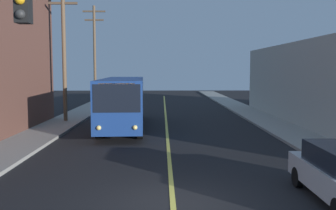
{
  "coord_description": "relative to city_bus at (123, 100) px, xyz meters",
  "views": [
    {
      "loc": [
        -0.3,
        -10.55,
        3.74
      ],
      "look_at": [
        0.0,
        8.64,
        2.0
      ],
      "focal_mm": 41.26,
      "sensor_mm": 36.0,
      "label": 1
    }
  ],
  "objects": [
    {
      "name": "utility_pole_far",
      "position": [
        -4.69,
        16.78,
        4.04
      ],
      "size": [
        2.4,
        0.28,
        10.39
      ],
      "color": "brown",
      "rests_on": "sidewalk_left"
    },
    {
      "name": "city_bus",
      "position": [
        0.0,
        0.0,
        0.0
      ],
      "size": [
        3.11,
        12.24,
        3.2
      ],
      "color": "navy",
      "rests_on": "ground"
    },
    {
      "name": "utility_pole_mid",
      "position": [
        -4.36,
        2.45,
        3.68
      ],
      "size": [
        2.4,
        0.28,
        9.71
      ],
      "color": "brown",
      "rests_on": "sidewalk_left"
    },
    {
      "name": "sidewalk_left",
      "position": [
        -4.44,
        -4.38,
        -1.74
      ],
      "size": [
        2.5,
        90.0,
        0.15
      ],
      "primitive_type": "cube",
      "color": "gray",
      "rests_on": "ground"
    },
    {
      "name": "sidewalk_right",
      "position": [
        10.06,
        -4.38,
        -1.74
      ],
      "size": [
        2.5,
        90.0,
        0.15
      ],
      "primitive_type": "cube",
      "color": "gray",
      "rests_on": "ground"
    },
    {
      "name": "lane_stripe_center",
      "position": [
        2.81,
        0.62,
        -1.81
      ],
      "size": [
        0.16,
        60.0,
        0.01
      ],
      "primitive_type": "cube",
      "color": "#D8CC4C",
      "rests_on": "ground"
    },
    {
      "name": "ground_plane",
      "position": [
        2.81,
        -14.38,
        -1.82
      ],
      "size": [
        120.0,
        120.0,
        0.0
      ],
      "primitive_type": "plane",
      "color": "black"
    }
  ]
}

